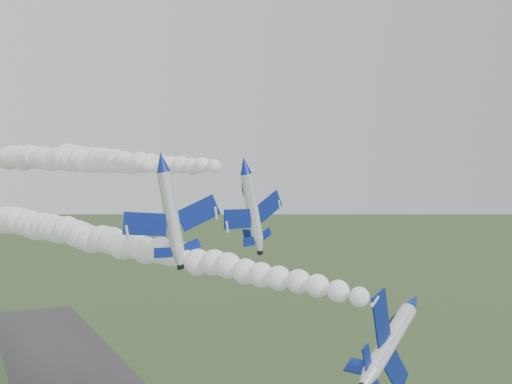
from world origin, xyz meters
TOP-DOWN VIEW (x-y plane):
  - jet_lead at (12.74, -0.63)m, footprint 5.92×10.84m
  - smoke_trail_jet_lead at (-1.42, 35.66)m, footprint 32.75×68.40m
  - jet_pair_left at (-0.77, 24.55)m, footprint 11.08×13.50m
  - smoke_trail_jet_pair_left at (-0.76, 58.53)m, footprint 7.51×61.25m
  - jet_pair_right at (9.46, 24.29)m, footprint 10.04×11.96m
  - smoke_trail_jet_pair_right at (-2.09, 58.39)m, footprint 26.08×63.66m

SIDE VIEW (x-z plane):
  - jet_lead at x=12.74m, z-range 24.55..32.76m
  - smoke_trail_jet_lead at x=-1.42m, z-range 28.74..33.33m
  - jet_pair_right at x=9.46m, z-range 39.25..42.93m
  - jet_pair_left at x=-0.77m, z-range 39.40..43.12m
  - smoke_trail_jet_pair_right at x=-2.09m, z-range 40.66..45.33m
  - smoke_trail_jet_pair_left at x=-0.76m, z-range 40.63..45.81m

